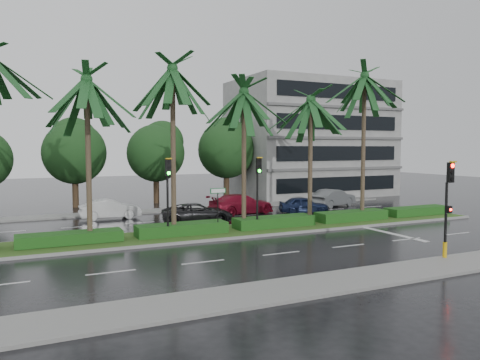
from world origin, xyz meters
name	(u,v)px	position (x,y,z in m)	size (l,w,h in m)	color
ground	(237,236)	(0.00, 0.00, 0.00)	(120.00, 120.00, 0.00)	black
near_sidewalk	(351,280)	(0.00, -10.20, 0.06)	(40.00, 2.40, 0.12)	gray
far_sidewalk	(175,210)	(0.00, 12.00, 0.06)	(40.00, 2.00, 0.12)	gray
median	(230,231)	(0.00, 1.00, 0.08)	(36.00, 4.00, 0.15)	gray
hedge	(230,225)	(0.00, 1.00, 0.45)	(35.20, 1.40, 0.60)	#134316
lane_markings	(286,233)	(3.04, -0.43, 0.01)	(34.00, 13.06, 0.01)	silver
palm_row	(210,91)	(-1.25, 1.02, 8.30)	(26.30, 4.20, 10.58)	#3E3623
signal_near	(448,205)	(6.00, -9.39, 2.50)	(0.34, 0.45, 4.36)	black
signal_median_left	(168,186)	(-4.00, 0.30, 3.00)	(0.34, 0.42, 4.36)	black
signal_median_right	(258,183)	(1.50, 0.30, 3.00)	(0.34, 0.42, 4.36)	black
street_sign	(218,199)	(-1.00, 0.48, 2.12)	(0.95, 0.09, 2.60)	black
bg_trees	(170,149)	(1.39, 17.59, 4.94)	(33.14, 5.54, 8.01)	#3E301C
building	(310,139)	(17.00, 18.00, 6.00)	(16.00, 10.00, 12.00)	slate
car_white	(110,209)	(-5.50, 9.62, 0.69)	(4.22, 1.47, 1.39)	#B8B8B8
car_darkgrey	(197,213)	(-0.50, 5.26, 0.66)	(4.78, 2.20, 1.33)	black
car_red	(241,204)	(4.00, 7.84, 0.76)	(5.22, 2.12, 1.51)	maroon
car_blue	(304,205)	(8.50, 6.11, 0.64)	(3.78, 1.52, 1.29)	#162144
car_grey	(333,198)	(13.00, 8.44, 0.76)	(4.58, 1.60, 1.51)	#575A5C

